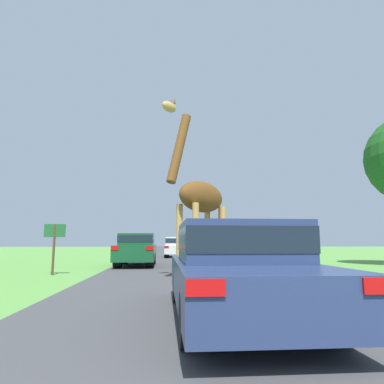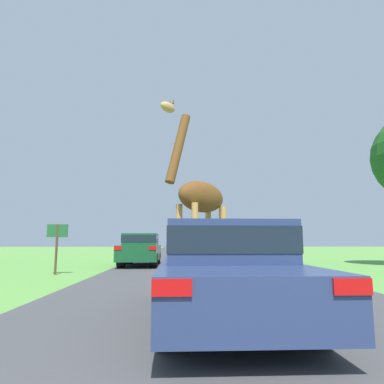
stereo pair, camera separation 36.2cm
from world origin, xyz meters
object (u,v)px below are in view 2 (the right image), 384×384
at_px(car_lead_maroon, 224,267).
at_px(sign_post, 57,239).
at_px(car_queue_right, 183,247).
at_px(car_far_ahead, 141,249).
at_px(giraffe_near_road, 199,200).
at_px(car_queue_left, 243,249).

bearing_deg(car_lead_maroon, sign_post, 124.81).
relative_size(car_lead_maroon, car_queue_right, 1.16).
distance_m(car_queue_right, sign_post, 14.10).
height_order(car_lead_maroon, car_queue_right, car_queue_right).
distance_m(car_far_ahead, sign_post, 5.01).
xyz_separation_m(car_lead_maroon, car_far_ahead, (-2.36, 11.24, 0.06)).
xyz_separation_m(car_lead_maroon, sign_post, (-4.78, 6.87, 0.45)).
bearing_deg(car_lead_maroon, car_far_ahead, 101.85).
bearing_deg(car_lead_maroon, giraffe_near_road, 89.71).
relative_size(car_queue_right, sign_post, 2.36).
bearing_deg(giraffe_near_road, car_queue_left, -67.59).
xyz_separation_m(car_queue_left, car_far_ahead, (-5.24, -2.12, 0.06)).
bearing_deg(giraffe_near_road, car_queue_right, -46.47).
xyz_separation_m(giraffe_near_road, car_far_ahead, (-2.39, 5.65, -1.63)).
bearing_deg(giraffe_near_road, car_lead_maroon, 132.29).
distance_m(car_queue_right, car_queue_left, 7.52).
distance_m(car_queue_right, car_far_ahead, 9.22).
distance_m(giraffe_near_road, sign_post, 5.13).
height_order(car_lead_maroon, car_far_ahead, car_far_ahead).
bearing_deg(car_far_ahead, giraffe_near_road, -67.09).
relative_size(giraffe_near_road, car_queue_right, 1.33).
bearing_deg(sign_post, car_far_ahead, 60.98).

